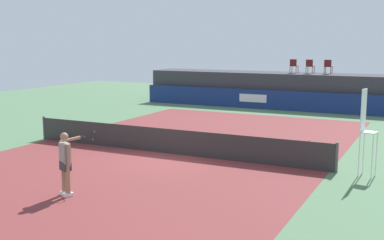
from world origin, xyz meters
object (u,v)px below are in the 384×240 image
(spectator_chair_far_left, at_px, (294,65))
(umpire_chair, at_px, (366,126))
(tennis_ball, at_px, (309,140))
(net_post_far, at_px, (337,158))
(spectator_chair_left, at_px, (310,66))
(net_post_near, at_px, (44,128))
(spectator_chair_center, at_px, (328,66))
(tennis_player, at_px, (66,161))

(spectator_chair_far_left, height_order, umpire_chair, spectator_chair_far_left)
(spectator_chair_far_left, relative_size, tennis_ball, 13.06)
(spectator_chair_far_left, height_order, net_post_far, spectator_chair_far_left)
(spectator_chair_left, xyz_separation_m, net_post_near, (-7.96, -15.15, -2.19))
(umpire_chair, relative_size, net_post_far, 2.76)
(spectator_chair_left, height_order, tennis_ball, spectator_chair_left)
(spectator_chair_left, xyz_separation_m, tennis_ball, (2.47, -10.35, -2.66))
(spectator_chair_center, bearing_deg, umpire_chair, -74.71)
(spectator_chair_center, bearing_deg, tennis_ball, -82.55)
(spectator_chair_left, relative_size, spectator_chair_center, 1.00)
(spectator_chair_far_left, xyz_separation_m, tennis_player, (-0.75, -20.93, -1.73))
(spectator_chair_left, relative_size, umpire_chair, 0.32)
(spectator_chair_far_left, bearing_deg, umpire_chair, -67.40)
(net_post_near, xyz_separation_m, tennis_ball, (10.43, 4.80, -0.46))
(net_post_near, distance_m, net_post_far, 12.40)
(net_post_near, bearing_deg, spectator_chair_left, 62.29)
(spectator_chair_far_left, distance_m, umpire_chair, 16.49)
(spectator_chair_far_left, height_order, spectator_chair_left, same)
(spectator_chair_far_left, xyz_separation_m, umpire_chair, (6.32, -15.19, -1.11))
(tennis_player, distance_m, tennis_ball, 11.39)
(tennis_player, bearing_deg, spectator_chair_center, 82.17)
(spectator_chair_far_left, height_order, tennis_ball, spectator_chair_far_left)
(spectator_chair_center, xyz_separation_m, net_post_far, (3.35, -15.32, -2.19))
(umpire_chair, relative_size, tennis_ball, 40.59)
(spectator_chair_center, height_order, umpire_chair, spectator_chair_center)
(umpire_chair, bearing_deg, net_post_near, -179.91)
(spectator_chair_far_left, bearing_deg, spectator_chair_center, 2.81)
(umpire_chair, height_order, net_post_far, umpire_chair)
(spectator_chair_center, bearing_deg, net_post_far, -77.68)
(spectator_chair_left, bearing_deg, net_post_far, -73.67)
(spectator_chair_far_left, distance_m, tennis_player, 21.02)
(net_post_far, bearing_deg, net_post_near, 180.00)
(net_post_far, bearing_deg, tennis_ball, 112.30)
(tennis_player, relative_size, tennis_ball, 26.03)
(spectator_chair_far_left, bearing_deg, tennis_ball, -71.34)
(umpire_chair, xyz_separation_m, tennis_ball, (-2.81, 4.78, -1.55))
(spectator_chair_far_left, distance_m, spectator_chair_left, 1.05)
(spectator_chair_left, distance_m, umpire_chair, 16.06)
(spectator_chair_center, distance_m, net_post_far, 15.83)
(tennis_player, bearing_deg, spectator_chair_left, 85.08)
(spectator_chair_center, relative_size, tennis_ball, 13.06)
(spectator_chair_far_left, xyz_separation_m, tennis_ball, (3.52, -10.41, -2.66))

